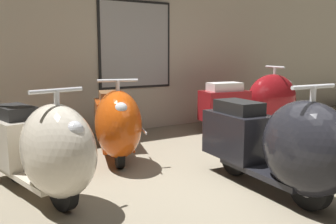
{
  "coord_description": "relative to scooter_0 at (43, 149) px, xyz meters",
  "views": [
    {
      "loc": [
        -2.63,
        -2.73,
        1.38
      ],
      "look_at": [
        -0.16,
        1.32,
        0.61
      ],
      "focal_mm": 39.81,
      "sensor_mm": 36.0,
      "label": 1
    }
  ],
  "objects": [
    {
      "name": "scooter_1",
      "position": [
        1.1,
        0.86,
        -0.0
      ],
      "size": [
        0.99,
        1.81,
        1.06
      ],
      "rotation": [
        0.0,
        0.0,
        -1.87
      ],
      "color": "black",
      "rests_on": "ground"
    },
    {
      "name": "scooter_0",
      "position": [
        0.0,
        0.0,
        0.0
      ],
      "size": [
        0.86,
        1.82,
        1.07
      ],
      "rotation": [
        0.0,
        0.0,
        -1.36
      ],
      "color": "black",
      "rests_on": "ground"
    },
    {
      "name": "scooter_3",
      "position": [
        3.97,
        1.24,
        0.03
      ],
      "size": [
        1.91,
        0.81,
        1.13
      ],
      "rotation": [
        0.0,
        0.0,
        -0.16
      ],
      "color": "black",
      "rests_on": "ground"
    },
    {
      "name": "scooter_2",
      "position": [
        1.96,
        -1.1,
        0.01
      ],
      "size": [
        0.64,
        1.84,
        1.11
      ],
      "rotation": [
        0.0,
        0.0,
        -1.64
      ],
      "color": "black",
      "rests_on": "ground"
    },
    {
      "name": "ground_plane",
      "position": [
        1.87,
        -0.73,
        -0.49
      ],
      "size": [
        60.0,
        60.0,
        0.0
      ],
      "primitive_type": "plane",
      "color": "gray"
    },
    {
      "name": "showroom_back_wall",
      "position": [
        1.88,
        2.5,
        1.22
      ],
      "size": [
        18.0,
        0.24,
        3.42
      ],
      "color": "#BCB29E",
      "rests_on": "ground"
    }
  ]
}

